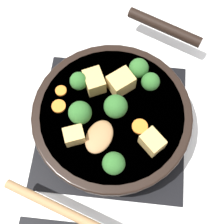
% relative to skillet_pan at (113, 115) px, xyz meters
% --- Properties ---
extents(ground_plane, '(2.40, 2.40, 0.00)m').
position_rel_skillet_pan_xyz_m(ground_plane, '(0.00, 0.00, -0.05)').
color(ground_plane, white).
extents(front_burner_grate, '(0.31, 0.31, 0.03)m').
position_rel_skillet_pan_xyz_m(front_burner_grate, '(0.00, 0.00, -0.04)').
color(front_burner_grate, black).
rests_on(front_burner_grate, ground_plane).
extents(skillet_pan, '(0.34, 0.43, 0.05)m').
position_rel_skillet_pan_xyz_m(skillet_pan, '(0.00, 0.00, 0.00)').
color(skillet_pan, black).
rests_on(skillet_pan, front_burner_grate).
extents(wooden_spoon, '(0.21, 0.22, 0.02)m').
position_rel_skillet_pan_xyz_m(wooden_spoon, '(0.04, 0.13, 0.03)').
color(wooden_spoon, '#A87A4C').
rests_on(wooden_spoon, skillet_pan).
extents(tofu_cube_center_large, '(0.05, 0.06, 0.04)m').
position_rel_skillet_pan_xyz_m(tofu_cube_center_large, '(0.04, -0.05, 0.04)').
color(tofu_cube_center_large, tan).
rests_on(tofu_cube_center_large, skillet_pan).
extents(tofu_cube_near_handle, '(0.05, 0.05, 0.03)m').
position_rel_skillet_pan_xyz_m(tofu_cube_near_handle, '(-0.08, 0.06, 0.04)').
color(tofu_cube_near_handle, tan).
rests_on(tofu_cube_near_handle, skillet_pan).
extents(tofu_cube_east_chunk, '(0.04, 0.04, 0.03)m').
position_rel_skillet_pan_xyz_m(tofu_cube_east_chunk, '(0.06, 0.06, 0.04)').
color(tofu_cube_east_chunk, tan).
rests_on(tofu_cube_east_chunk, skillet_pan).
extents(tofu_cube_west_chunk, '(0.06, 0.06, 0.04)m').
position_rel_skillet_pan_xyz_m(tofu_cube_west_chunk, '(-0.01, -0.05, 0.04)').
color(tofu_cube_west_chunk, tan).
rests_on(tofu_cube_west_chunk, skillet_pan).
extents(broccoli_floret_near_spoon, '(0.04, 0.04, 0.05)m').
position_rel_skillet_pan_xyz_m(broccoli_floret_near_spoon, '(-0.01, -0.00, 0.05)').
color(broccoli_floret_near_spoon, '#709956').
rests_on(broccoli_floret_near_spoon, skillet_pan).
extents(broccoli_floret_center_top, '(0.04, 0.04, 0.05)m').
position_rel_skillet_pan_xyz_m(broccoli_floret_center_top, '(-0.04, -0.08, 0.05)').
color(broccoli_floret_center_top, '#709956').
rests_on(broccoli_floret_center_top, skillet_pan).
extents(broccoli_floret_east_rim, '(0.04, 0.04, 0.05)m').
position_rel_skillet_pan_xyz_m(broccoli_floret_east_rim, '(-0.01, 0.11, 0.05)').
color(broccoli_floret_east_rim, '#709956').
rests_on(broccoli_floret_east_rim, skillet_pan).
extents(broccoli_floret_west_rim, '(0.04, 0.04, 0.05)m').
position_rel_skillet_pan_xyz_m(broccoli_floret_west_rim, '(0.06, 0.02, 0.05)').
color(broccoli_floret_west_rim, '#709956').
rests_on(broccoli_floret_west_rim, skillet_pan).
extents(broccoli_floret_north_edge, '(0.04, 0.04, 0.04)m').
position_rel_skillet_pan_xyz_m(broccoli_floret_north_edge, '(-0.07, -0.06, 0.05)').
color(broccoli_floret_north_edge, '#709956').
rests_on(broccoli_floret_north_edge, skillet_pan).
extents(broccoli_floret_south_cluster, '(0.04, 0.04, 0.04)m').
position_rel_skillet_pan_xyz_m(broccoli_floret_south_cluster, '(0.07, -0.04, 0.05)').
color(broccoli_floret_south_cluster, '#709956').
rests_on(broccoli_floret_south_cluster, skillet_pan).
extents(carrot_slice_orange_thin, '(0.03, 0.03, 0.01)m').
position_rel_skillet_pan_xyz_m(carrot_slice_orange_thin, '(0.11, 0.00, 0.02)').
color(carrot_slice_orange_thin, orange).
rests_on(carrot_slice_orange_thin, skillet_pan).
extents(carrot_slice_near_center, '(0.03, 0.03, 0.01)m').
position_rel_skillet_pan_xyz_m(carrot_slice_near_center, '(-0.05, 0.03, 0.02)').
color(carrot_slice_near_center, orange).
rests_on(carrot_slice_near_center, skillet_pan).
extents(carrot_slice_edge_slice, '(0.02, 0.02, 0.01)m').
position_rel_skillet_pan_xyz_m(carrot_slice_edge_slice, '(0.11, -0.03, 0.02)').
color(carrot_slice_edge_slice, orange).
rests_on(carrot_slice_edge_slice, skillet_pan).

